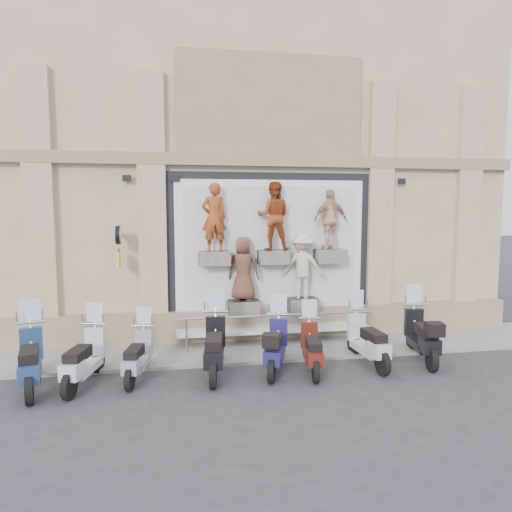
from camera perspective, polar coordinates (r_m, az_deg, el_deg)
The scene contains 14 objects.
ground at distance 10.06m, azimuth 5.35°, elevation -15.01°, with size 90.00×90.00×0.00m, color #2D2D2F.
sidewalk at distance 11.98m, azimuth 2.65°, elevation -11.32°, with size 16.00×2.20×0.08m, color gray.
building at distance 16.43m, azimuth -1.11°, elevation 14.37°, with size 14.00×8.60×12.00m, color #CAB893, non-canonical shape.
shop_vitrine at distance 12.13m, azimuth 2.34°, elevation 0.39°, with size 5.60×0.97×4.30m.
guard_rail at distance 11.76m, azimuth 2.76°, elevation -9.49°, with size 5.06×0.10×0.93m, color #9EA0A5, non-canonical shape.
clock_sign_bracket at distance 11.63m, azimuth -16.81°, elevation 1.79°, with size 0.10×0.80×1.02m.
scooter_a at distance 10.22m, azimuth -26.44°, elevation -10.24°, with size 0.61×2.11×1.71m, color navy, non-canonical shape.
scooter_b at distance 10.05m, azimuth -20.75°, elevation -10.62°, with size 0.57×1.96×1.59m, color #B8BABF, non-canonical shape.
scooter_c at distance 10.09m, azimuth -14.59°, elevation -10.84°, with size 0.51×1.76×1.43m, color gray, non-canonical shape.
scooter_d at distance 10.02m, azimuth -5.22°, elevation -9.84°, with size 0.63×2.15×1.75m, color black, non-canonical shape.
scooter_e at distance 10.22m, azimuth 2.47°, elevation -9.90°, with size 0.58×1.98×1.61m, color #1D164F, non-canonical shape.
scooter_f at distance 10.27m, azimuth 7.03°, elevation -10.18°, with size 0.54×1.85×1.50m, color #4C140D, non-canonical shape.
scooter_g at distance 10.92m, azimuth 13.80°, elevation -8.97°, with size 0.58×2.00×1.63m, color #AEAFB6, non-canonical shape.
scooter_h at distance 11.58m, azimuth 20.03°, elevation -8.11°, with size 0.61×2.10×1.71m, color black, non-canonical shape.
Camera 1 is at (-2.51, -9.06, 3.60)m, focal length 32.00 mm.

